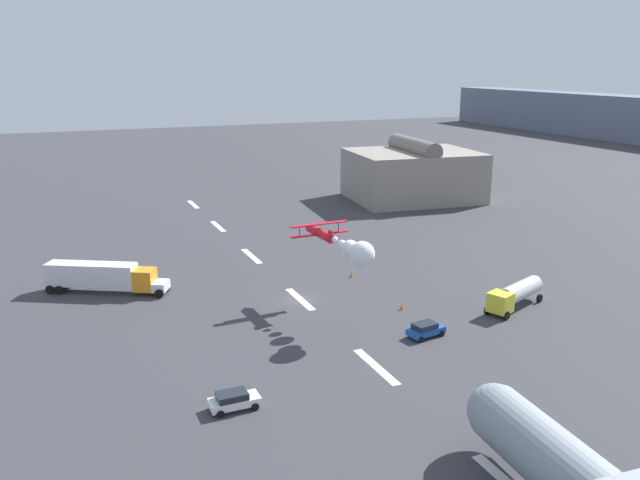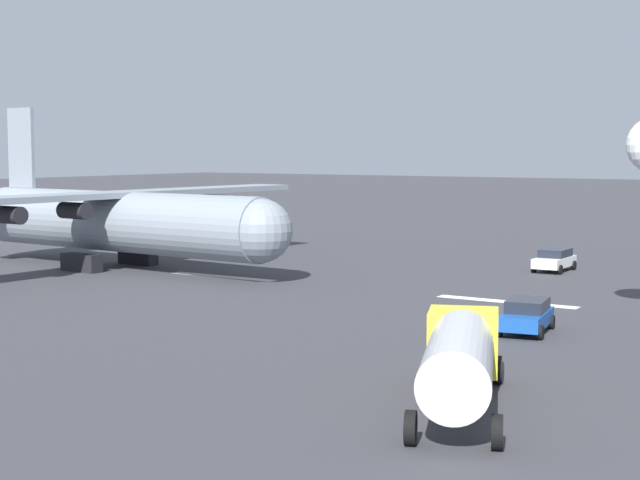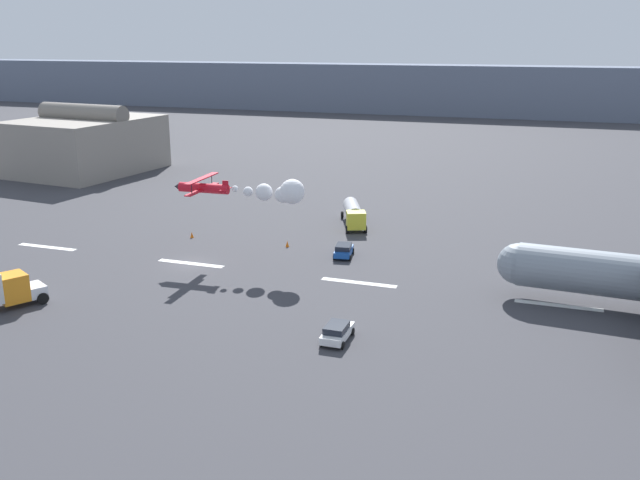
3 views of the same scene
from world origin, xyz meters
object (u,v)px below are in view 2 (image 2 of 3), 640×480
(cargo_transport_plane, at_px, (132,220))
(airport_staff_sedan, at_px, (527,315))
(fuel_tanker_truck, at_px, (460,357))
(followme_car_yellow, at_px, (554,259))

(cargo_transport_plane, bearing_deg, airport_staff_sedan, 166.63)
(fuel_tanker_truck, relative_size, followme_car_yellow, 2.23)
(cargo_transport_plane, bearing_deg, followme_car_yellow, -148.84)
(cargo_transport_plane, relative_size, fuel_tanker_truck, 3.65)
(followme_car_yellow, bearing_deg, fuel_tanker_truck, 104.34)
(fuel_tanker_truck, distance_m, followme_car_yellow, 37.39)
(followme_car_yellow, bearing_deg, airport_staff_sedan, 105.85)
(cargo_transport_plane, xyz_separation_m, fuel_tanker_truck, (-34.04, 21.23, -1.73))
(fuel_tanker_truck, bearing_deg, cargo_transport_plane, -31.95)
(cargo_transport_plane, relative_size, followme_car_yellow, 8.14)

